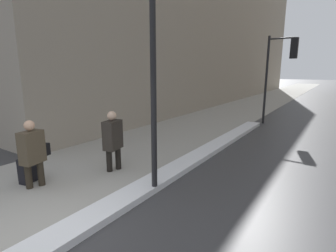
% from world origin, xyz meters
% --- Properties ---
extents(ground_plane, '(160.00, 160.00, 0.00)m').
position_xyz_m(ground_plane, '(0.00, 0.00, 0.00)').
color(ground_plane, '#38383A').
extents(sidewalk_slab, '(4.00, 80.00, 0.01)m').
position_xyz_m(sidewalk_slab, '(-2.00, 15.00, 0.01)').
color(sidewalk_slab, '#9E9B93').
rests_on(sidewalk_slab, ground).
extents(snow_bank_curb, '(0.58, 11.24, 0.14)m').
position_xyz_m(snow_bank_curb, '(0.17, 4.93, 0.07)').
color(snow_bank_curb, white).
rests_on(snow_bank_curb, ground).
extents(lamp_post, '(0.28, 0.28, 5.17)m').
position_xyz_m(lamp_post, '(0.40, 2.28, 3.08)').
color(lamp_post, black).
rests_on(lamp_post, ground).
extents(traffic_light_near, '(1.31, 0.32, 4.12)m').
position_xyz_m(traffic_light_near, '(1.08, 11.24, 2.98)').
color(traffic_light_near, black).
rests_on(traffic_light_near, ground).
extents(pedestrian_trailing, '(0.38, 0.73, 1.52)m').
position_xyz_m(pedestrian_trailing, '(-1.97, 1.01, 0.84)').
color(pedestrian_trailing, '#2A241B').
rests_on(pedestrian_trailing, ground).
extents(pedestrian_in_glasses, '(0.39, 0.56, 1.57)m').
position_xyz_m(pedestrian_in_glasses, '(-1.22, 2.69, 0.87)').
color(pedestrian_in_glasses, black).
rests_on(pedestrian_in_glasses, ground).
extents(rolling_suitcase, '(0.29, 0.40, 0.95)m').
position_xyz_m(rolling_suitcase, '(-2.33, 1.04, 0.30)').
color(rolling_suitcase, black).
rests_on(rolling_suitcase, ground).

